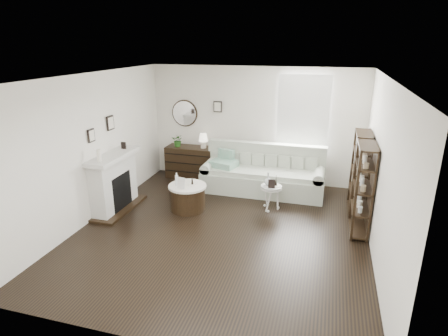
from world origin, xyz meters
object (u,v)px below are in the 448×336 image
(sofa, at_px, (263,176))
(pedestal_table, at_px, (271,188))
(drum_table, at_px, (188,197))
(dresser, at_px, (191,162))

(sofa, distance_m, pedestal_table, 1.02)
(drum_table, distance_m, pedestal_table, 1.68)
(sofa, relative_size, drum_table, 3.57)
(sofa, height_order, pedestal_table, sofa)
(sofa, relative_size, pedestal_table, 5.25)
(drum_table, bearing_deg, pedestal_table, 15.55)
(sofa, xyz_separation_m, drum_table, (-1.27, -1.41, -0.08))
(pedestal_table, bearing_deg, sofa, 109.13)
(dresser, bearing_deg, pedestal_table, -31.31)
(sofa, distance_m, drum_table, 1.90)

